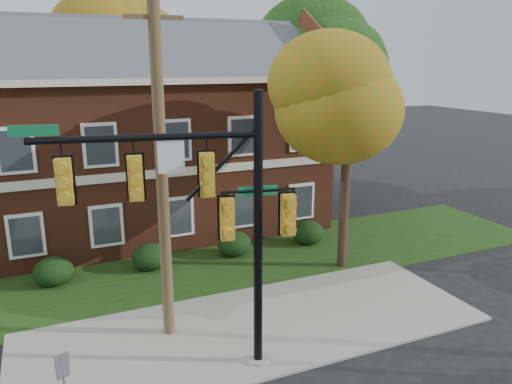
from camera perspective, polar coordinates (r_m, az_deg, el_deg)
name	(u,v)px	position (r m, az deg, el deg)	size (l,w,h in m)	color
ground	(270,345)	(14.96, 1.60, -17.06)	(120.00, 120.00, 0.00)	black
sidewalk	(256,327)	(15.72, 0.00, -15.18)	(14.00, 5.00, 0.08)	gray
grass_strip	(205,267)	(19.93, -5.80, -8.54)	(30.00, 6.00, 0.04)	#193811
apartment_building	(121,126)	(23.87, -15.19, 7.30)	(18.80, 8.80, 9.74)	brown
hedge_left	(53,271)	(19.62, -22.14, -8.41)	(1.40, 1.26, 1.05)	black
hedge_center	(150,257)	(19.92, -11.99, -7.25)	(1.40, 1.26, 1.05)	black
hedge_right	(234,244)	(20.81, -2.48, -5.95)	(1.40, 1.26, 1.05)	black
hedge_far_right	(308,233)	(22.22, 5.99, -4.64)	(1.40, 1.26, 1.05)	black
tree_near_right	(357,95)	(18.72, 11.44, 10.77)	(4.50, 4.25, 8.58)	black
tree_right_rear	(326,56)	(28.42, 8.03, 15.13)	(6.30, 5.95, 10.62)	black
tree_far_rear	(119,44)	(31.65, -15.43, 16.02)	(6.84, 6.46, 11.52)	black
traffic_signal	(206,207)	(12.06, -5.79, -1.66)	(6.40, 1.39, 7.24)	gray
utility_pole	(162,173)	(13.84, -10.73, 2.16)	(1.51, 0.33, 9.71)	#503C25
sign_post	(64,381)	(11.92, -21.08, -19.50)	(0.28, 0.15, 2.02)	slate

